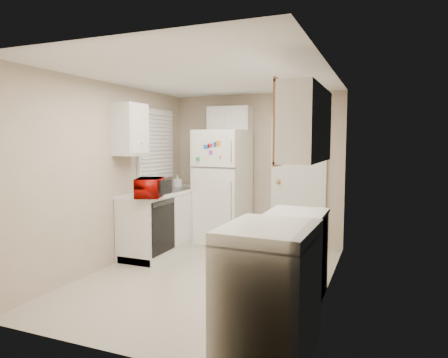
% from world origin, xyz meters
% --- Properties ---
extents(floor, '(3.80, 3.80, 0.00)m').
position_xyz_m(floor, '(0.00, 0.00, 0.00)').
color(floor, beige).
rests_on(floor, ground).
extents(ceiling, '(3.80, 3.80, 0.00)m').
position_xyz_m(ceiling, '(0.00, 0.00, 2.40)').
color(ceiling, white).
rests_on(ceiling, floor).
extents(wall_left, '(3.80, 3.80, 0.00)m').
position_xyz_m(wall_left, '(-1.40, 0.00, 1.20)').
color(wall_left, '#B8A58D').
rests_on(wall_left, floor).
extents(wall_right, '(3.80, 3.80, 0.00)m').
position_xyz_m(wall_right, '(1.40, 0.00, 1.20)').
color(wall_right, '#B8A58D').
rests_on(wall_right, floor).
extents(wall_back, '(2.80, 2.80, 0.00)m').
position_xyz_m(wall_back, '(0.00, 1.90, 1.20)').
color(wall_back, '#B8A58D').
rests_on(wall_back, floor).
extents(wall_front, '(2.80, 2.80, 0.00)m').
position_xyz_m(wall_front, '(0.00, -1.90, 1.20)').
color(wall_front, '#B8A58D').
rests_on(wall_front, floor).
extents(left_counter, '(0.60, 1.80, 0.90)m').
position_xyz_m(left_counter, '(-1.10, 0.90, 0.45)').
color(left_counter, silver).
rests_on(left_counter, floor).
extents(dishwasher, '(0.03, 0.58, 0.72)m').
position_xyz_m(dishwasher, '(-0.81, 0.30, 0.49)').
color(dishwasher, black).
rests_on(dishwasher, floor).
extents(sink, '(0.54, 0.74, 0.16)m').
position_xyz_m(sink, '(-1.10, 1.05, 0.86)').
color(sink, gray).
rests_on(sink, left_counter).
extents(microwave, '(0.53, 0.41, 0.31)m').
position_xyz_m(microwave, '(-0.93, 0.16, 1.05)').
color(microwave, '#920400').
rests_on(microwave, left_counter).
extents(soap_bottle, '(0.12, 0.12, 0.20)m').
position_xyz_m(soap_bottle, '(-1.15, 1.34, 1.00)').
color(soap_bottle, white).
rests_on(soap_bottle, left_counter).
extents(window_blinds, '(0.10, 0.98, 1.08)m').
position_xyz_m(window_blinds, '(-1.36, 1.05, 1.60)').
color(window_blinds, silver).
rests_on(window_blinds, wall_left).
extents(upper_cabinet_left, '(0.30, 0.45, 0.70)m').
position_xyz_m(upper_cabinet_left, '(-1.25, 0.22, 1.80)').
color(upper_cabinet_left, silver).
rests_on(upper_cabinet_left, wall_left).
extents(refrigerator, '(0.79, 0.77, 1.82)m').
position_xyz_m(refrigerator, '(-0.43, 1.50, 0.91)').
color(refrigerator, silver).
rests_on(refrigerator, floor).
extents(cabinet_over_fridge, '(0.70, 0.30, 0.40)m').
position_xyz_m(cabinet_over_fridge, '(-0.40, 1.75, 2.00)').
color(cabinet_over_fridge, silver).
rests_on(cabinet_over_fridge, wall_back).
extents(interior_door, '(0.86, 0.06, 2.08)m').
position_xyz_m(interior_door, '(0.70, 1.86, 1.02)').
color(interior_door, silver).
rests_on(interior_door, floor).
extents(right_counter, '(0.60, 2.00, 0.90)m').
position_xyz_m(right_counter, '(1.10, -0.80, 0.45)').
color(right_counter, silver).
rests_on(right_counter, floor).
extents(stove, '(0.70, 0.85, 1.01)m').
position_xyz_m(stove, '(1.14, -1.41, 0.51)').
color(stove, silver).
rests_on(stove, floor).
extents(upper_cabinet_right, '(0.30, 1.20, 0.70)m').
position_xyz_m(upper_cabinet_right, '(1.25, -0.50, 1.80)').
color(upper_cabinet_right, silver).
rests_on(upper_cabinet_right, wall_right).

